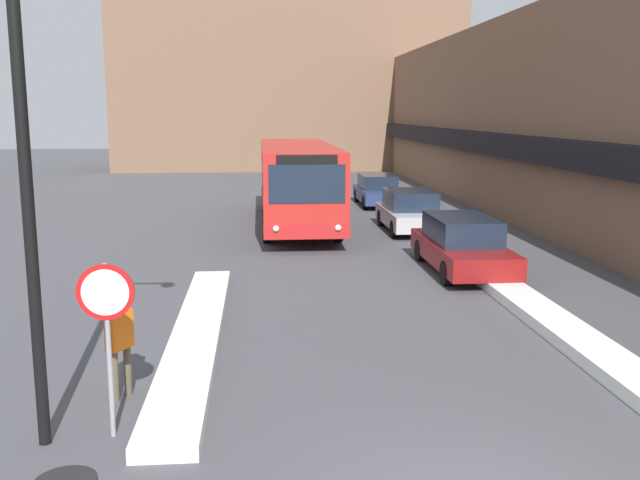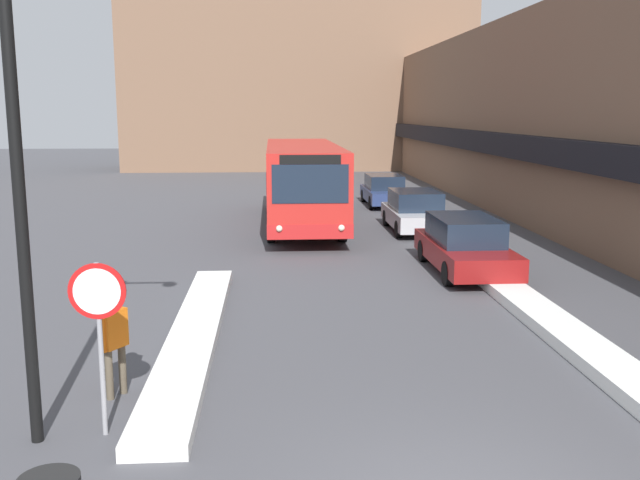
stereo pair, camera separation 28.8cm
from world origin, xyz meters
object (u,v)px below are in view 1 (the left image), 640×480
parked_car_middle (410,211)px  parked_car_back (378,190)px  parked_car_front (462,244)px  city_bus (297,181)px  street_lamp (42,104)px  stop_sign (107,313)px  pedestrian (120,338)px

parked_car_middle → parked_car_back: (0.00, 7.37, -0.02)m
parked_car_front → parked_car_back: parked_car_front is taller
city_bus → street_lamp: 18.90m
city_bus → parked_car_back: 7.06m
parked_car_front → street_lamp: street_lamp is taller
parked_car_back → stop_sign: size_ratio=1.84×
parked_car_middle → stop_sign: stop_sign is taller
parked_car_back → street_lamp: size_ratio=0.61×
street_lamp → pedestrian: bearing=72.0°
parked_car_back → stop_sign: stop_sign is taller
parked_car_back → street_lamp: street_lamp is taller
parked_car_front → street_lamp: (-8.19, -9.72, 3.70)m
parked_car_front → parked_car_middle: (0.00, 6.83, -0.02)m
parked_car_front → stop_sign: 12.26m
parked_car_middle → stop_sign: (-7.58, -16.41, 1.01)m
parked_car_back → street_lamp: (-8.19, -23.92, 3.74)m
street_lamp → parked_car_middle: bearing=63.7°
parked_car_middle → street_lamp: bearing=-116.3°
street_lamp → parked_car_front: bearing=49.9°
city_bus → stop_sign: size_ratio=4.97×
street_lamp → city_bus: bearing=77.4°
stop_sign → street_lamp: (-0.61, -0.13, 2.70)m
stop_sign → street_lamp: bearing=-168.2°
pedestrian → city_bus: bearing=20.7°
street_lamp → pedestrian: street_lamp is taller
stop_sign → street_lamp: 2.78m
parked_car_back → street_lamp: 25.55m
parked_car_front → parked_car_middle: size_ratio=1.11×
city_bus → parked_car_front: 9.52m
stop_sign → pedestrian: (-0.13, 1.36, -0.78)m
parked_car_back → pedestrian: 23.71m
city_bus → street_lamp: street_lamp is taller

